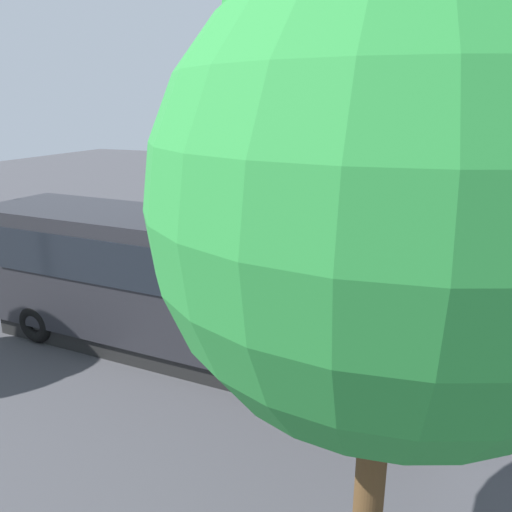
{
  "coord_description": "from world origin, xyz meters",
  "views": [
    {
      "loc": [
        -3.82,
        14.41,
        5.71
      ],
      "look_at": [
        1.92,
        0.26,
        1.1
      ],
      "focal_mm": 35.72,
      "sensor_mm": 36.0,
      "label": 1
    }
  ],
  "objects_px": {
    "spectator_centre": "(232,277)",
    "traffic_cone": "(295,273)",
    "stunt_motorcycle": "(267,236)",
    "tour_bus": "(198,289)",
    "spectator_right": "(198,270)",
    "spectator_left": "(267,282)",
    "spectator_far_right": "(171,268)",
    "parked_motorcycle_silver": "(350,321)",
    "tree_centre": "(395,167)",
    "spectator_far_left": "(302,286)"
  },
  "relations": [
    {
      "from": "spectator_centre",
      "to": "stunt_motorcycle",
      "type": "bearing_deg",
      "value": -80.99
    },
    {
      "from": "tour_bus",
      "to": "spectator_left",
      "type": "distance_m",
      "value": 2.77
    },
    {
      "from": "traffic_cone",
      "to": "parked_motorcycle_silver",
      "type": "bearing_deg",
      "value": 125.72
    },
    {
      "from": "spectator_far_right",
      "to": "stunt_motorcycle",
      "type": "height_order",
      "value": "stunt_motorcycle"
    },
    {
      "from": "traffic_cone",
      "to": "stunt_motorcycle",
      "type": "bearing_deg",
      "value": -44.27
    },
    {
      "from": "spectator_left",
      "to": "spectator_far_right",
      "type": "relative_size",
      "value": 1.01
    },
    {
      "from": "stunt_motorcycle",
      "to": "spectator_far_right",
      "type": "bearing_deg",
      "value": 74.78
    },
    {
      "from": "spectator_far_left",
      "to": "spectator_left",
      "type": "xyz_separation_m",
      "value": [
        0.98,
        0.06,
        0.01
      ]
    },
    {
      "from": "spectator_centre",
      "to": "stunt_motorcycle",
      "type": "height_order",
      "value": "stunt_motorcycle"
    },
    {
      "from": "spectator_far_right",
      "to": "traffic_cone",
      "type": "bearing_deg",
      "value": -133.44
    },
    {
      "from": "spectator_left",
      "to": "spectator_right",
      "type": "height_order",
      "value": "spectator_right"
    },
    {
      "from": "stunt_motorcycle",
      "to": "spectator_centre",
      "type": "bearing_deg",
      "value": 99.01
    },
    {
      "from": "tour_bus",
      "to": "spectator_left",
      "type": "relative_size",
      "value": 6.61
    },
    {
      "from": "spectator_left",
      "to": "stunt_motorcycle",
      "type": "height_order",
      "value": "stunt_motorcycle"
    },
    {
      "from": "spectator_centre",
      "to": "stunt_motorcycle",
      "type": "relative_size",
      "value": 0.93
    },
    {
      "from": "stunt_motorcycle",
      "to": "tour_bus",
      "type": "bearing_deg",
      "value": 98.77
    },
    {
      "from": "spectator_far_left",
      "to": "spectator_centre",
      "type": "bearing_deg",
      "value": -0.03
    },
    {
      "from": "spectator_far_left",
      "to": "tree_centre",
      "type": "distance_m",
      "value": 9.22
    },
    {
      "from": "spectator_right",
      "to": "traffic_cone",
      "type": "height_order",
      "value": "spectator_right"
    },
    {
      "from": "spectator_centre",
      "to": "tree_centre",
      "type": "distance_m",
      "value": 10.09
    },
    {
      "from": "spectator_far_left",
      "to": "traffic_cone",
      "type": "relative_size",
      "value": 2.75
    },
    {
      "from": "spectator_right",
      "to": "spectator_far_right",
      "type": "bearing_deg",
      "value": 1.81
    },
    {
      "from": "spectator_right",
      "to": "stunt_motorcycle",
      "type": "distance_m",
      "value": 4.62
    },
    {
      "from": "tour_bus",
      "to": "spectator_far_right",
      "type": "relative_size",
      "value": 6.7
    },
    {
      "from": "spectator_far_left",
      "to": "traffic_cone",
      "type": "distance_m",
      "value": 3.37
    },
    {
      "from": "traffic_cone",
      "to": "tree_centre",
      "type": "relative_size",
      "value": 0.08
    },
    {
      "from": "spectator_right",
      "to": "traffic_cone",
      "type": "distance_m",
      "value": 3.7
    },
    {
      "from": "tour_bus",
      "to": "parked_motorcycle_silver",
      "type": "bearing_deg",
      "value": -145.34
    },
    {
      "from": "spectator_right",
      "to": "parked_motorcycle_silver",
      "type": "bearing_deg",
      "value": 172.61
    },
    {
      "from": "traffic_cone",
      "to": "spectator_right",
      "type": "bearing_deg",
      "value": 56.79
    },
    {
      "from": "spectator_left",
      "to": "tree_centre",
      "type": "xyz_separation_m",
      "value": [
        -4.06,
        7.59,
        4.13
      ]
    },
    {
      "from": "tree_centre",
      "to": "traffic_cone",
      "type": "bearing_deg",
      "value": -68.43
    },
    {
      "from": "spectator_centre",
      "to": "tour_bus",
      "type": "bearing_deg",
      "value": 98.34
    },
    {
      "from": "spectator_far_left",
      "to": "spectator_left",
      "type": "bearing_deg",
      "value": 3.37
    },
    {
      "from": "tree_centre",
      "to": "spectator_centre",
      "type": "bearing_deg",
      "value": -56.16
    },
    {
      "from": "spectator_right",
      "to": "spectator_far_left",
      "type": "bearing_deg",
      "value": 178.86
    },
    {
      "from": "spectator_right",
      "to": "traffic_cone",
      "type": "bearing_deg",
      "value": -123.21
    },
    {
      "from": "spectator_far_left",
      "to": "spectator_right",
      "type": "bearing_deg",
      "value": -1.14
    },
    {
      "from": "spectator_centre",
      "to": "traffic_cone",
      "type": "relative_size",
      "value": 2.77
    },
    {
      "from": "stunt_motorcycle",
      "to": "parked_motorcycle_silver",
      "type": "bearing_deg",
      "value": 129.1
    },
    {
      "from": "parked_motorcycle_silver",
      "to": "traffic_cone",
      "type": "distance_m",
      "value": 4.45
    },
    {
      "from": "spectator_far_left",
      "to": "tree_centre",
      "type": "bearing_deg",
      "value": 111.93
    },
    {
      "from": "spectator_far_right",
      "to": "spectator_left",
      "type": "bearing_deg",
      "value": 178.29
    },
    {
      "from": "tour_bus",
      "to": "spectator_centre",
      "type": "distance_m",
      "value": 2.77
    },
    {
      "from": "spectator_far_left",
      "to": "stunt_motorcycle",
      "type": "distance_m",
      "value": 5.44
    },
    {
      "from": "tour_bus",
      "to": "spectator_far_left",
      "type": "distance_m",
      "value": 3.2
    },
    {
      "from": "traffic_cone",
      "to": "tour_bus",
      "type": "bearing_deg",
      "value": 85.08
    },
    {
      "from": "spectator_far_left",
      "to": "parked_motorcycle_silver",
      "type": "bearing_deg",
      "value": 159.71
    },
    {
      "from": "spectator_centre",
      "to": "spectator_far_right",
      "type": "height_order",
      "value": "spectator_centre"
    },
    {
      "from": "spectator_far_left",
      "to": "spectator_left",
      "type": "height_order",
      "value": "spectator_left"
    }
  ]
}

